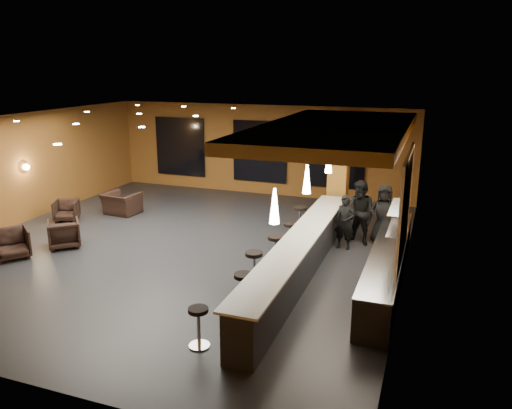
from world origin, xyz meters
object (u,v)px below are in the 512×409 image
(staff_a, at_px, (345,222))
(bar_stool_5, at_px, (300,216))
(staff_c, at_px, (383,215))
(bar_stool_2, at_px, (254,264))
(armchair_a, at_px, (12,244))
(armchair_d, at_px, (122,203))
(armchair_b, at_px, (64,234))
(armchair_c, at_px, (66,210))
(prep_counter, at_px, (387,265))
(bar_counter, at_px, (300,259))
(pendant_2, at_px, (329,161))
(bar_stool_1, at_px, (243,287))
(staff_b, at_px, (361,213))
(bar_stool_4, at_px, (290,232))
(bar_stool_0, at_px, (199,322))
(column, at_px, (339,171))
(bar_stool_3, at_px, (275,247))
(pendant_0, at_px, (275,206))
(pendant_1, at_px, (307,179))

(staff_a, relative_size, bar_stool_5, 1.84)
(staff_c, xyz_separation_m, bar_stool_2, (-2.48, -3.89, -0.34))
(staff_a, relative_size, armchair_a, 1.77)
(armchair_d, height_order, bar_stool_5, bar_stool_5)
(armchair_b, relative_size, armchair_c, 1.14)
(prep_counter, distance_m, staff_a, 2.37)
(bar_stool_2, bearing_deg, staff_c, 57.52)
(bar_counter, relative_size, pendant_2, 11.43)
(staff_a, height_order, staff_c, staff_c)
(staff_c, xyz_separation_m, bar_stool_1, (-2.27, -5.08, -0.35))
(prep_counter, distance_m, staff_b, 2.69)
(armchair_d, distance_m, bar_stool_4, 6.52)
(prep_counter, distance_m, armchair_d, 9.57)
(prep_counter, height_order, bar_stool_5, prep_counter)
(bar_counter, bearing_deg, staff_a, 75.21)
(pendant_2, distance_m, bar_stool_0, 6.86)
(prep_counter, relative_size, armchair_c, 7.96)
(bar_counter, xyz_separation_m, prep_counter, (2.00, 0.50, -0.07))
(bar_stool_2, relative_size, bar_stool_5, 1.01)
(armchair_d, height_order, bar_stool_0, bar_stool_0)
(staff_c, relative_size, armchair_c, 2.33)
(bar_counter, distance_m, column, 4.77)
(staff_b, xyz_separation_m, bar_stool_3, (-1.77, -2.40, -0.41))
(column, bearing_deg, staff_b, -59.22)
(bar_stool_0, relative_size, bar_stool_1, 0.94)
(prep_counter, xyz_separation_m, bar_stool_1, (-2.67, -2.47, 0.10))
(armchair_d, bearing_deg, bar_stool_3, 163.09)
(column, xyz_separation_m, pendant_0, (0.00, -6.60, 0.60))
(prep_counter, xyz_separation_m, pendant_0, (-2.00, -2.50, 1.92))
(prep_counter, xyz_separation_m, bar_stool_4, (-2.79, 1.40, 0.04))
(pendant_1, bearing_deg, pendant_0, -90.00)
(bar_stool_0, bearing_deg, bar_stool_5, 89.57)
(prep_counter, relative_size, armchair_b, 7.00)
(pendant_0, distance_m, armchair_b, 7.32)
(pendant_0, height_order, armchair_d, pendant_0)
(bar_counter, bearing_deg, pendant_1, 90.00)
(bar_stool_3, bearing_deg, staff_c, 47.28)
(bar_stool_3, xyz_separation_m, bar_stool_5, (-0.09, 2.74, 0.02))
(column, bearing_deg, staff_c, -42.90)
(column, relative_size, bar_stool_5, 4.21)
(armchair_b, distance_m, armchair_d, 3.34)
(bar_counter, distance_m, bar_stool_2, 1.17)
(pendant_0, relative_size, bar_stool_4, 0.95)
(pendant_0, xyz_separation_m, staff_b, (0.99, 4.94, -1.42))
(pendant_0, xyz_separation_m, armchair_d, (-7.19, 5.17, -1.98))
(bar_stool_1, xyz_separation_m, bar_stool_4, (-0.12, 3.87, -0.06))
(bar_stool_0, distance_m, bar_stool_4, 5.44)
(prep_counter, height_order, pendant_0, pendant_0)
(staff_b, distance_m, bar_stool_2, 4.17)
(column, relative_size, armchair_b, 4.09)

